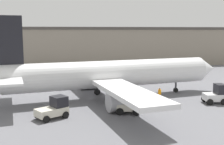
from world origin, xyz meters
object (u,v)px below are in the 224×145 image
(ground_crew_worker, at_px, (160,94))
(baggage_tug, at_px, (54,108))
(pushback_tug, at_px, (216,95))
(airplane, at_px, (106,75))
(belt_loader_truck, at_px, (130,104))

(ground_crew_worker, distance_m, baggage_tug, 14.61)
(ground_crew_worker, bearing_deg, pushback_tug, -65.57)
(airplane, bearing_deg, belt_loader_truck, -87.80)
(airplane, xyz_separation_m, belt_loader_truck, (1.74, -7.49, -2.23))
(belt_loader_truck, height_order, pushback_tug, pushback_tug)
(ground_crew_worker, xyz_separation_m, pushback_tug, (6.83, -2.30, 0.15))
(belt_loader_truck, bearing_deg, airplane, 116.26)
(ground_crew_worker, height_order, pushback_tug, pushback_tug)
(airplane, xyz_separation_m, pushback_tug, (13.73, -5.00, -2.16))
(airplane, bearing_deg, ground_crew_worker, -32.25)
(baggage_tug, bearing_deg, belt_loader_truck, -29.02)
(ground_crew_worker, bearing_deg, airplane, 111.65)
(airplane, xyz_separation_m, baggage_tug, (-6.73, -7.96, -2.24))
(baggage_tug, bearing_deg, pushback_tug, -23.94)
(airplane, bearing_deg, baggage_tug, -141.08)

